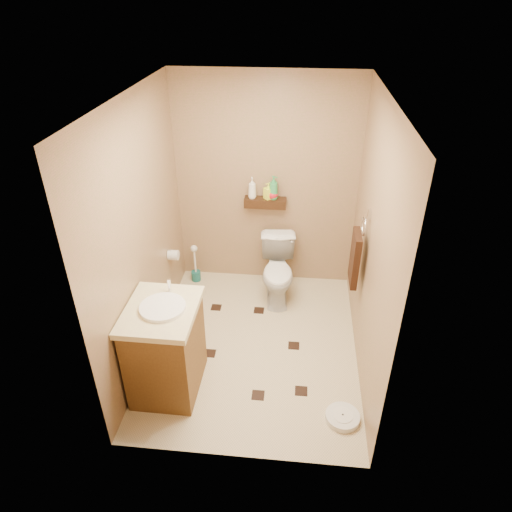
# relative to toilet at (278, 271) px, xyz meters

# --- Properties ---
(ground) EXTENTS (2.50, 2.50, 0.00)m
(ground) POSITION_rel_toilet_xyz_m (-0.18, -0.83, -0.35)
(ground) COLOR beige
(ground) RESTS_ON ground
(wall_back) EXTENTS (2.00, 0.04, 2.40)m
(wall_back) POSITION_rel_toilet_xyz_m (-0.18, 0.42, 0.85)
(wall_back) COLOR #9F755A
(wall_back) RESTS_ON ground
(wall_front) EXTENTS (2.00, 0.04, 2.40)m
(wall_front) POSITION_rel_toilet_xyz_m (-0.18, -2.08, 0.85)
(wall_front) COLOR #9F755A
(wall_front) RESTS_ON ground
(wall_left) EXTENTS (0.04, 2.50, 2.40)m
(wall_left) POSITION_rel_toilet_xyz_m (-1.18, -0.83, 0.85)
(wall_left) COLOR #9F755A
(wall_left) RESTS_ON ground
(wall_right) EXTENTS (0.04, 2.50, 2.40)m
(wall_right) POSITION_rel_toilet_xyz_m (0.82, -0.83, 0.85)
(wall_right) COLOR #9F755A
(wall_right) RESTS_ON ground
(ceiling) EXTENTS (2.00, 2.50, 0.02)m
(ceiling) POSITION_rel_toilet_xyz_m (-0.18, -0.83, 2.05)
(ceiling) COLOR white
(ceiling) RESTS_ON wall_back
(wall_shelf) EXTENTS (0.46, 0.14, 0.10)m
(wall_shelf) POSITION_rel_toilet_xyz_m (-0.18, 0.34, 0.67)
(wall_shelf) COLOR #38230F
(wall_shelf) RESTS_ON wall_back
(floor_accents) EXTENTS (1.07, 1.31, 0.01)m
(floor_accents) POSITION_rel_toilet_xyz_m (-0.17, -0.87, -0.34)
(floor_accents) COLOR black
(floor_accents) RESTS_ON ground
(toilet) EXTENTS (0.44, 0.71, 0.69)m
(toilet) POSITION_rel_toilet_xyz_m (0.00, 0.00, 0.00)
(toilet) COLOR white
(toilet) RESTS_ON ground
(vanity) EXTENTS (0.59, 0.71, 0.99)m
(vanity) POSITION_rel_toilet_xyz_m (-0.88, -1.42, 0.10)
(vanity) COLOR brown
(vanity) RESTS_ON ground
(bathroom_scale) EXTENTS (0.37, 0.37, 0.06)m
(bathroom_scale) POSITION_rel_toilet_xyz_m (0.64, -1.65, -0.32)
(bathroom_scale) COLOR white
(bathroom_scale) RESTS_ON ground
(toilet_brush) EXTENTS (0.11, 0.11, 0.48)m
(toilet_brush) POSITION_rel_toilet_xyz_m (-1.00, 0.24, -0.18)
(toilet_brush) COLOR #175F5E
(toilet_brush) RESTS_ON ground
(towel_ring) EXTENTS (0.12, 0.30, 0.76)m
(towel_ring) POSITION_rel_toilet_xyz_m (0.73, -0.58, 0.60)
(towel_ring) COLOR silver
(towel_ring) RESTS_ON wall_right
(toilet_paper) EXTENTS (0.12, 0.11, 0.12)m
(toilet_paper) POSITION_rel_toilet_xyz_m (-1.12, -0.18, 0.25)
(toilet_paper) COLOR white
(toilet_paper) RESTS_ON wall_left
(bottle_a) EXTENTS (0.11, 0.11, 0.23)m
(bottle_a) POSITION_rel_toilet_xyz_m (-0.32, 0.34, 0.84)
(bottle_a) COLOR white
(bottle_a) RESTS_ON wall_shelf
(bottle_b) EXTENTS (0.12, 0.12, 0.18)m
(bottle_b) POSITION_rel_toilet_xyz_m (-0.15, 0.34, 0.81)
(bottle_b) COLOR #ECFD35
(bottle_b) RESTS_ON wall_shelf
(bottle_c) EXTENTS (0.15, 0.15, 0.14)m
(bottle_c) POSITION_rel_toilet_xyz_m (-0.10, 0.34, 0.79)
(bottle_c) COLOR red
(bottle_c) RESTS_ON wall_shelf
(bottle_d) EXTENTS (0.14, 0.14, 0.26)m
(bottle_d) POSITION_rel_toilet_xyz_m (-0.09, 0.34, 0.85)
(bottle_d) COLOR green
(bottle_d) RESTS_ON wall_shelf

